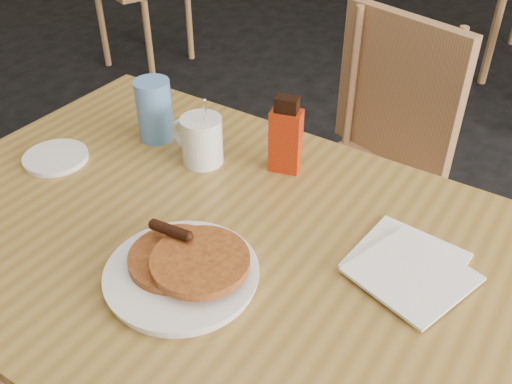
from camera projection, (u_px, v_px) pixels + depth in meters
main_table at (216, 251)px, 1.06m from camera, size 1.25×0.85×0.75m
chair_main_far at (378, 147)px, 1.67m from camera, size 0.50×0.51×0.90m
pancake_plate at (184, 269)px, 0.93m from camera, size 0.26×0.26×0.07m
coffee_mug at (201, 139)px, 1.19m from camera, size 0.12×0.09×0.16m
syrup_bottle at (286, 137)px, 1.15m from camera, size 0.07×0.06×0.17m
napkin_stack at (409, 267)px, 0.95m from camera, size 0.22×0.23×0.01m
blue_tumbler at (154, 110)px, 1.26m from camera, size 0.08×0.08×0.14m
side_saucer at (56, 158)px, 1.22m from camera, size 0.15×0.15×0.01m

